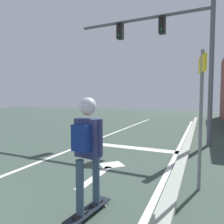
{
  "coord_description": "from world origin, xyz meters",
  "views": [
    {
      "loc": [
        3.96,
        0.17,
        1.68
      ],
      "look_at": [
        1.55,
        5.52,
        1.29
      ],
      "focal_mm": 32.22,
      "sensor_mm": 36.0,
      "label": 1
    }
  ],
  "objects_px": {
    "skateboard": "(89,210)",
    "street_sign_post": "(201,100)",
    "traffic_signal_mast": "(170,45)",
    "skater": "(87,140)"
  },
  "relations": [
    {
      "from": "traffic_signal_mast",
      "to": "skateboard",
      "type": "bearing_deg",
      "value": -92.95
    },
    {
      "from": "traffic_signal_mast",
      "to": "street_sign_post",
      "type": "distance_m",
      "value": 4.65
    },
    {
      "from": "skateboard",
      "to": "traffic_signal_mast",
      "type": "bearing_deg",
      "value": 87.05
    },
    {
      "from": "skateboard",
      "to": "traffic_signal_mast",
      "type": "height_order",
      "value": "traffic_signal_mast"
    },
    {
      "from": "skateboard",
      "to": "skater",
      "type": "distance_m",
      "value": 1.04
    },
    {
      "from": "street_sign_post",
      "to": "skateboard",
      "type": "bearing_deg",
      "value": -133.4
    },
    {
      "from": "skater",
      "to": "skateboard",
      "type": "bearing_deg",
      "value": 81.89
    },
    {
      "from": "skateboard",
      "to": "street_sign_post",
      "type": "bearing_deg",
      "value": 46.6
    },
    {
      "from": "traffic_signal_mast",
      "to": "street_sign_post",
      "type": "bearing_deg",
      "value": -73.86
    },
    {
      "from": "skateboard",
      "to": "street_sign_post",
      "type": "distance_m",
      "value": 2.63
    }
  ]
}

